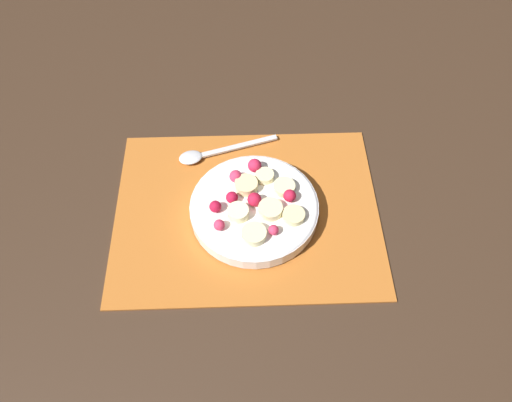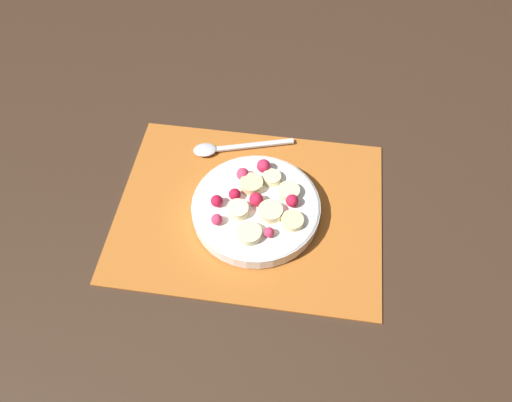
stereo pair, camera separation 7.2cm
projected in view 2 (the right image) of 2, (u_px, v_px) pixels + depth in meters
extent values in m
plane|color=#382619|center=(249.00, 211.00, 0.76)|extent=(3.00, 3.00, 0.00)
cube|color=#B26023|center=(249.00, 209.00, 0.76)|extent=(0.40, 0.31, 0.01)
cylinder|color=white|center=(256.00, 209.00, 0.74)|extent=(0.19, 0.19, 0.02)
torus|color=white|center=(256.00, 206.00, 0.74)|extent=(0.19, 0.19, 0.01)
cylinder|color=white|center=(256.00, 204.00, 0.73)|extent=(0.17, 0.17, 0.00)
cylinder|color=beige|center=(270.00, 212.00, 0.71)|extent=(0.05, 0.05, 0.01)
cylinder|color=beige|center=(254.00, 185.00, 0.74)|extent=(0.04, 0.04, 0.01)
cylinder|color=beige|center=(272.00, 178.00, 0.75)|extent=(0.03, 0.03, 0.01)
cylinder|color=beige|center=(289.00, 192.00, 0.74)|extent=(0.04, 0.04, 0.01)
cylinder|color=#F4EAB7|center=(238.00, 210.00, 0.72)|extent=(0.03, 0.03, 0.01)
cylinder|color=beige|center=(249.00, 233.00, 0.69)|extent=(0.04, 0.04, 0.01)
cylinder|color=beige|center=(292.00, 221.00, 0.71)|extent=(0.04, 0.04, 0.01)
sphere|color=#B21433|center=(217.00, 201.00, 0.72)|extent=(0.02, 0.02, 0.02)
sphere|color=red|center=(256.00, 199.00, 0.72)|extent=(0.02, 0.02, 0.02)
sphere|color=#D12347|center=(264.00, 166.00, 0.76)|extent=(0.02, 0.02, 0.02)
sphere|color=#B21433|center=(235.00, 193.00, 0.73)|extent=(0.02, 0.02, 0.02)
sphere|color=#DB3356|center=(243.00, 174.00, 0.75)|extent=(0.02, 0.02, 0.02)
sphere|color=#DB3356|center=(217.00, 219.00, 0.70)|extent=(0.02, 0.02, 0.02)
sphere|color=#DB3356|center=(269.00, 232.00, 0.69)|extent=(0.01, 0.01, 0.01)
sphere|color=red|center=(292.00, 203.00, 0.72)|extent=(0.02, 0.02, 0.02)
cube|color=silver|center=(255.00, 145.00, 0.82)|extent=(0.13, 0.05, 0.00)
ellipsoid|color=silver|center=(205.00, 150.00, 0.82)|extent=(0.04, 0.04, 0.01)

